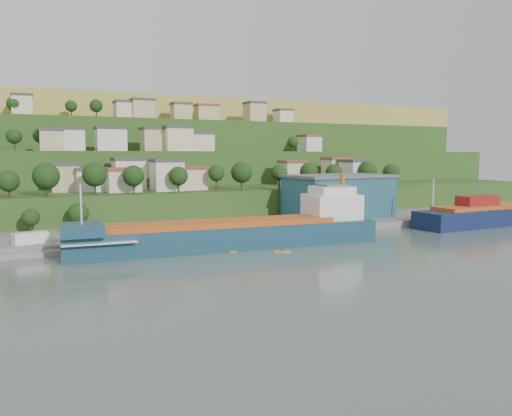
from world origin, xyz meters
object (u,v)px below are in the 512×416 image
caravan (31,240)px  cargo_ship_near (238,234)px  warehouse (338,196)px  kayak_orange (228,251)px  cargo_ship_far (508,214)px

caravan → cargo_ship_near: bearing=-32.0°
cargo_ship_near → caravan: bearing=167.7°
warehouse → caravan: warehouse is taller
warehouse → kayak_orange: 55.63m
caravan → kayak_orange: 42.09m
warehouse → cargo_ship_near: bearing=-155.2°
warehouse → caravan: size_ratio=4.70×
caravan → kayak_orange: (38.44, -16.94, -2.54)m
cargo_ship_far → kayak_orange: cargo_ship_far is taller
cargo_ship_far → kayak_orange: 95.19m
cargo_ship_far → kayak_orange: (-94.87, -7.39, -2.51)m
warehouse → caravan: (-85.51, -11.56, -5.63)m
cargo_ship_near → warehouse: 48.96m
caravan → kayak_orange: bearing=-40.2°
warehouse → kayak_orange: (-47.07, -28.50, -8.17)m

